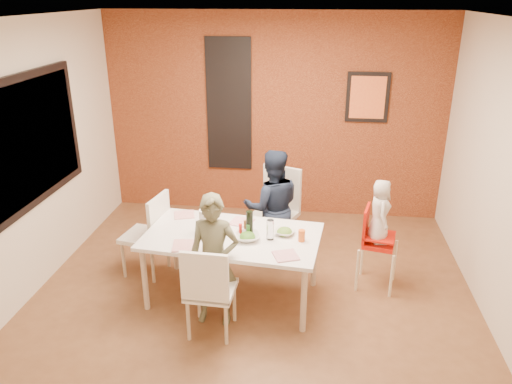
# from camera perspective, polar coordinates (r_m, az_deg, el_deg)

# --- Properties ---
(ground) EXTENTS (4.50, 4.50, 0.00)m
(ground) POSITION_cam_1_polar(r_m,az_deg,el_deg) (5.20, -0.42, -12.04)
(ground) COLOR brown
(ground) RESTS_ON ground
(ceiling) EXTENTS (4.50, 4.50, 0.02)m
(ceiling) POSITION_cam_1_polar(r_m,az_deg,el_deg) (4.32, -0.52, 19.19)
(ceiling) COLOR white
(ceiling) RESTS_ON wall_back
(wall_back) EXTENTS (4.50, 0.02, 2.70)m
(wall_back) POSITION_cam_1_polar(r_m,az_deg,el_deg) (6.73, 2.07, 8.57)
(wall_back) COLOR beige
(wall_back) RESTS_ON ground
(wall_front) EXTENTS (4.50, 0.02, 2.70)m
(wall_front) POSITION_cam_1_polar(r_m,az_deg,el_deg) (2.62, -7.14, -14.82)
(wall_front) COLOR beige
(wall_front) RESTS_ON ground
(wall_left) EXTENTS (0.02, 4.50, 2.70)m
(wall_left) POSITION_cam_1_polar(r_m,az_deg,el_deg) (5.35, -25.13, 2.90)
(wall_left) COLOR beige
(wall_left) RESTS_ON ground
(wall_right) EXTENTS (0.02, 4.50, 2.70)m
(wall_right) POSITION_cam_1_polar(r_m,az_deg,el_deg) (4.85, 26.92, 0.74)
(wall_right) COLOR beige
(wall_right) RESTS_ON ground
(brick_accent_wall) EXTENTS (4.50, 0.02, 2.70)m
(brick_accent_wall) POSITION_cam_1_polar(r_m,az_deg,el_deg) (6.71, 2.05, 8.53)
(brick_accent_wall) COLOR maroon
(brick_accent_wall) RESTS_ON ground
(picture_window_frame) EXTENTS (0.05, 1.70, 1.30)m
(picture_window_frame) POSITION_cam_1_polar(r_m,az_deg,el_deg) (5.44, -24.13, 5.58)
(picture_window_frame) COLOR black
(picture_window_frame) RESTS_ON wall_left
(picture_window_pane) EXTENTS (0.02, 1.55, 1.15)m
(picture_window_pane) POSITION_cam_1_polar(r_m,az_deg,el_deg) (5.44, -24.00, 5.58)
(picture_window_pane) COLOR black
(picture_window_pane) RESTS_ON wall_left
(glassblock_strip) EXTENTS (0.55, 0.03, 1.70)m
(glassblock_strip) POSITION_cam_1_polar(r_m,az_deg,el_deg) (6.74, -3.10, 9.88)
(glassblock_strip) COLOR silver
(glassblock_strip) RESTS_ON wall_back
(glassblock_surround) EXTENTS (0.60, 0.03, 1.76)m
(glassblock_surround) POSITION_cam_1_polar(r_m,az_deg,el_deg) (6.74, -3.11, 9.87)
(glassblock_surround) COLOR black
(glassblock_surround) RESTS_ON wall_back
(art_print_frame) EXTENTS (0.54, 0.03, 0.64)m
(art_print_frame) POSITION_cam_1_polar(r_m,az_deg,el_deg) (6.63, 12.63, 10.52)
(art_print_frame) COLOR black
(art_print_frame) RESTS_ON wall_back
(art_print_canvas) EXTENTS (0.44, 0.01, 0.54)m
(art_print_canvas) POSITION_cam_1_polar(r_m,az_deg,el_deg) (6.62, 12.64, 10.49)
(art_print_canvas) COLOR orange
(art_print_canvas) RESTS_ON wall_back
(dining_table) EXTENTS (1.78, 1.11, 0.71)m
(dining_table) POSITION_cam_1_polar(r_m,az_deg,el_deg) (4.91, -2.73, -5.56)
(dining_table) COLOR white
(dining_table) RESTS_ON ground
(chair_near) EXTENTS (0.44, 0.44, 0.91)m
(chair_near) POSITION_cam_1_polar(r_m,az_deg,el_deg) (4.45, -5.45, -10.83)
(chair_near) COLOR white
(chair_near) RESTS_ON ground
(chair_far) EXTENTS (0.62, 0.62, 1.03)m
(chair_far) POSITION_cam_1_polar(r_m,az_deg,el_deg) (5.82, 2.41, -1.66)
(chair_far) COLOR silver
(chair_far) RESTS_ON ground
(chair_left) EXTENTS (0.50, 0.50, 0.93)m
(chair_left) POSITION_cam_1_polar(r_m,az_deg,el_deg) (5.49, -11.94, -4.33)
(chair_left) COLOR white
(chair_left) RESTS_ON ground
(high_chair) EXTENTS (0.44, 0.44, 0.88)m
(high_chair) POSITION_cam_1_polar(r_m,az_deg,el_deg) (5.30, 13.42, -5.34)
(high_chair) COLOR red
(high_chair) RESTS_ON ground
(child_near) EXTENTS (0.47, 0.31, 1.28)m
(child_near) POSITION_cam_1_polar(r_m,az_deg,el_deg) (4.58, -4.83, -7.82)
(child_near) COLOR brown
(child_near) RESTS_ON ground
(child_far) EXTENTS (0.74, 0.62, 1.34)m
(child_far) POSITION_cam_1_polar(r_m,az_deg,el_deg) (5.57, 1.86, -1.77)
(child_far) COLOR #151E30
(child_far) RESTS_ON ground
(toddler) EXTENTS (0.25, 0.35, 0.67)m
(toddler) POSITION_cam_1_polar(r_m,az_deg,el_deg) (5.16, 13.97, -2.18)
(toddler) COLOR beige
(toddler) RESTS_ON high_chair
(plate_near_left) EXTENTS (0.28, 0.28, 0.01)m
(plate_near_left) POSITION_cam_1_polar(r_m,az_deg,el_deg) (4.71, -8.02, -6.08)
(plate_near_left) COLOR white
(plate_near_left) RESTS_ON dining_table
(plate_far_mid) EXTENTS (0.26, 0.26, 0.01)m
(plate_far_mid) POSITION_cam_1_polar(r_m,az_deg,el_deg) (5.13, -1.66, -3.44)
(plate_far_mid) COLOR white
(plate_far_mid) RESTS_ON dining_table
(plate_near_right) EXTENTS (0.27, 0.27, 0.01)m
(plate_near_right) POSITION_cam_1_polar(r_m,az_deg,el_deg) (4.51, 3.42, -7.27)
(plate_near_right) COLOR silver
(plate_near_right) RESTS_ON dining_table
(plate_far_left) EXTENTS (0.26, 0.26, 0.01)m
(plate_far_left) POSITION_cam_1_polar(r_m,az_deg,el_deg) (5.34, -8.19, -2.58)
(plate_far_left) COLOR white
(plate_far_left) RESTS_ON dining_table
(salad_bowl_a) EXTENTS (0.28, 0.28, 0.06)m
(salad_bowl_a) POSITION_cam_1_polar(r_m,az_deg,el_deg) (4.77, -0.98, -5.14)
(salad_bowl_a) COLOR white
(salad_bowl_a) RESTS_ON dining_table
(salad_bowl_b) EXTENTS (0.23, 0.23, 0.05)m
(salad_bowl_b) POSITION_cam_1_polar(r_m,az_deg,el_deg) (4.88, 3.28, -4.61)
(salad_bowl_b) COLOR white
(salad_bowl_b) RESTS_ON dining_table
(wine_bottle) EXTENTS (0.07, 0.07, 0.26)m
(wine_bottle) POSITION_cam_1_polar(r_m,az_deg,el_deg) (4.80, -0.75, -3.63)
(wine_bottle) COLOR black
(wine_bottle) RESTS_ON dining_table
(wine_glass_a) EXTENTS (0.06, 0.06, 0.18)m
(wine_glass_a) POSITION_cam_1_polar(r_m,az_deg,el_deg) (4.63, -4.43, -5.24)
(wine_glass_a) COLOR silver
(wine_glass_a) RESTS_ON dining_table
(wine_glass_b) EXTENTS (0.07, 0.07, 0.20)m
(wine_glass_b) POSITION_cam_1_polar(r_m,az_deg,el_deg) (4.75, 1.63, -4.33)
(wine_glass_b) COLOR silver
(wine_glass_b) RESTS_ON dining_table
(paper_towel_roll) EXTENTS (0.11, 0.11, 0.24)m
(paper_towel_roll) POSITION_cam_1_polar(r_m,az_deg,el_deg) (4.88, -5.87, -3.40)
(paper_towel_roll) COLOR white
(paper_towel_roll) RESTS_ON dining_table
(condiment_red) EXTENTS (0.03, 0.03, 0.12)m
(condiment_red) POSITION_cam_1_polar(r_m,az_deg,el_deg) (4.83, -1.80, -4.36)
(condiment_red) COLOR red
(condiment_red) RESTS_ON dining_table
(condiment_green) EXTENTS (0.03, 0.03, 0.13)m
(condiment_green) POSITION_cam_1_polar(r_m,az_deg,el_deg) (4.81, -0.91, -4.45)
(condiment_green) COLOR #2E7226
(condiment_green) RESTS_ON dining_table
(condiment_brown) EXTENTS (0.04, 0.04, 0.14)m
(condiment_brown) POSITION_cam_1_polar(r_m,az_deg,el_deg) (4.87, -1.20, -4.01)
(condiment_brown) COLOR brown
(condiment_brown) RESTS_ON dining_table
(sippy_cup) EXTENTS (0.07, 0.07, 0.11)m
(sippy_cup) POSITION_cam_1_polar(r_m,az_deg,el_deg) (4.75, 5.23, -4.99)
(sippy_cup) COLOR #DD5C18
(sippy_cup) RESTS_ON dining_table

